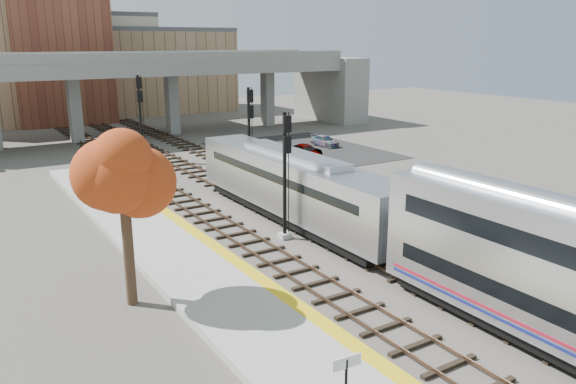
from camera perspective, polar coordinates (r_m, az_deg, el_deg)
ground at (r=27.20m, az=9.17°, el=-8.28°), size 160.00×160.00×0.00m
platform at (r=23.37m, az=-4.64°, el=-11.74°), size 4.50×60.00×0.35m
yellow_strip at (r=24.13m, az=-0.59°, el=-10.31°), size 0.70×60.00×0.01m
tracks at (r=37.30m, az=-2.40°, el=-1.46°), size 10.70×95.00×0.25m
overpass at (r=67.35m, az=-13.49°, el=10.55°), size 54.00×12.00×9.50m
buildings_far at (r=87.08m, az=-20.65°, el=12.33°), size 43.00×21.00×20.60m
parking_lot at (r=56.82m, az=1.29°, el=4.28°), size 14.00×18.00×0.04m
locomotive at (r=33.91m, az=0.54°, el=0.72°), size 3.02×19.05×4.10m
signal_mast_near at (r=30.50m, az=-0.28°, el=1.46°), size 0.60×0.64×7.07m
signal_mast_mid at (r=42.40m, az=-3.92°, el=5.63°), size 0.60×0.64×7.41m
signal_mast_far at (r=52.82m, az=-14.74°, el=7.32°), size 0.60×0.64×7.77m
station_sign at (r=15.91m, az=5.92°, el=-18.28°), size 0.90×0.12×2.27m
tree at (r=23.17m, az=-16.45°, el=1.45°), size 3.60×3.60×7.39m
car_a at (r=52.61m, az=1.91°, el=4.16°), size 2.22×4.13×1.34m
car_b at (r=53.75m, az=1.73°, el=4.25°), size 2.49×3.42×1.07m
car_c at (r=59.02m, az=3.76°, el=5.20°), size 1.82×3.79×1.07m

